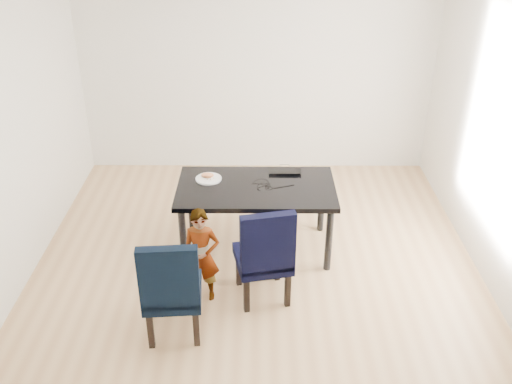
{
  "coord_description": "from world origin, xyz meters",
  "views": [
    {
      "loc": [
        0.02,
        -4.57,
        3.48
      ],
      "look_at": [
        0.0,
        0.2,
        0.85
      ],
      "focal_mm": 40.0,
      "sensor_mm": 36.0,
      "label": 1
    }
  ],
  "objects_px": {
    "dining_table": "(256,218)",
    "child": "(201,256)",
    "chair_right": "(263,251)",
    "plate": "(209,179)",
    "chair_left": "(172,284)",
    "laptop": "(285,170)"
  },
  "relations": [
    {
      "from": "chair_left",
      "to": "plate",
      "type": "distance_m",
      "value": 1.45
    },
    {
      "from": "child",
      "to": "plate",
      "type": "bearing_deg",
      "value": 92.07
    },
    {
      "from": "plate",
      "to": "chair_left",
      "type": "bearing_deg",
      "value": -98.35
    },
    {
      "from": "chair_left",
      "to": "laptop",
      "type": "bearing_deg",
      "value": 53.78
    },
    {
      "from": "dining_table",
      "to": "laptop",
      "type": "height_order",
      "value": "laptop"
    },
    {
      "from": "plate",
      "to": "laptop",
      "type": "xyz_separation_m",
      "value": [
        0.8,
        0.2,
        0.01
      ]
    },
    {
      "from": "chair_left",
      "to": "plate",
      "type": "bearing_deg",
      "value": 77.29
    },
    {
      "from": "chair_left",
      "to": "plate",
      "type": "height_order",
      "value": "chair_left"
    },
    {
      "from": "chair_left",
      "to": "child",
      "type": "bearing_deg",
      "value": 61.52
    },
    {
      "from": "dining_table",
      "to": "chair_right",
      "type": "bearing_deg",
      "value": -85.35
    },
    {
      "from": "chair_right",
      "to": "laptop",
      "type": "xyz_separation_m",
      "value": [
        0.24,
        1.13,
        0.26
      ]
    },
    {
      "from": "laptop",
      "to": "dining_table",
      "type": "bearing_deg",
      "value": 49.65
    },
    {
      "from": "chair_left",
      "to": "chair_right",
      "type": "height_order",
      "value": "chair_right"
    },
    {
      "from": "chair_right",
      "to": "laptop",
      "type": "height_order",
      "value": "chair_right"
    },
    {
      "from": "chair_right",
      "to": "child",
      "type": "xyz_separation_m",
      "value": [
        -0.56,
        -0.03,
        -0.04
      ]
    },
    {
      "from": "dining_table",
      "to": "laptop",
      "type": "bearing_deg",
      "value": 49.12
    },
    {
      "from": "chair_right",
      "to": "plate",
      "type": "height_order",
      "value": "chair_right"
    },
    {
      "from": "child",
      "to": "plate",
      "type": "relative_size",
      "value": 3.44
    },
    {
      "from": "child",
      "to": "laptop",
      "type": "bearing_deg",
      "value": 57.69
    },
    {
      "from": "child",
      "to": "plate",
      "type": "height_order",
      "value": "child"
    },
    {
      "from": "dining_table",
      "to": "child",
      "type": "bearing_deg",
      "value": -121.53
    },
    {
      "from": "dining_table",
      "to": "child",
      "type": "xyz_separation_m",
      "value": [
        -0.5,
        -0.81,
        0.09
      ]
    }
  ]
}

